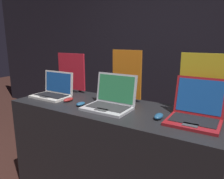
# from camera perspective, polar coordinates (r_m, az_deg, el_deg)

# --- Properties ---
(wall_back) EXTENTS (8.00, 0.05, 2.80)m
(wall_back) POSITION_cam_1_polar(r_m,az_deg,el_deg) (3.37, 15.90, 11.83)
(wall_back) COLOR black
(wall_back) RESTS_ON ground_plane
(display_counter) EXTENTS (1.79, 0.65, 0.89)m
(display_counter) POSITION_cam_1_polar(r_m,az_deg,el_deg) (2.03, -0.15, -16.56)
(display_counter) COLOR black
(display_counter) RESTS_ON ground_plane
(laptop_front) EXTENTS (0.37, 0.25, 0.24)m
(laptop_front) POSITION_cam_1_polar(r_m,az_deg,el_deg) (2.23, -15.02, -0.35)
(laptop_front) COLOR silver
(laptop_front) RESTS_ON display_counter
(mouse_front) EXTENTS (0.06, 0.12, 0.03)m
(mouse_front) POSITION_cam_1_polar(r_m,az_deg,el_deg) (2.04, -11.31, -2.61)
(mouse_front) COLOR maroon
(mouse_front) RESTS_ON display_counter
(promo_stand_front) EXTENTS (0.35, 0.07, 0.41)m
(promo_stand_front) POSITION_cam_1_polar(r_m,az_deg,el_deg) (2.39, -10.53, 4.13)
(promo_stand_front) COLOR black
(promo_stand_front) RESTS_ON display_counter
(laptop_middle) EXTENTS (0.38, 0.30, 0.27)m
(laptop_middle) POSITION_cam_1_polar(r_m,az_deg,el_deg) (1.80, -0.39, -2.88)
(laptop_middle) COLOR #B7B7BC
(laptop_middle) RESTS_ON display_counter
(mouse_middle) EXTENTS (0.06, 0.10, 0.03)m
(mouse_middle) POSITION_cam_1_polar(r_m,az_deg,el_deg) (1.89, -8.20, -3.73)
(mouse_middle) COLOR navy
(mouse_middle) RESTS_ON display_counter
(promo_stand_middle) EXTENTS (0.29, 0.07, 0.46)m
(promo_stand_middle) POSITION_cam_1_polar(r_m,az_deg,el_deg) (2.00, 3.85, 3.36)
(promo_stand_middle) COLOR black
(promo_stand_middle) RESTS_ON display_counter
(laptop_back) EXTENTS (0.34, 0.34, 0.29)m
(laptop_back) POSITION_cam_1_polar(r_m,az_deg,el_deg) (1.62, 20.99, -5.45)
(laptop_back) COLOR maroon
(laptop_back) RESTS_ON display_counter
(mouse_back) EXTENTS (0.06, 0.11, 0.04)m
(mouse_back) POSITION_cam_1_polar(r_m,az_deg,el_deg) (1.61, 12.10, -6.84)
(mouse_back) COLOR navy
(mouse_back) RESTS_ON display_counter
(promo_stand_back) EXTENTS (0.34, 0.07, 0.46)m
(promo_stand_back) POSITION_cam_1_polar(r_m,az_deg,el_deg) (1.77, 22.57, 1.00)
(promo_stand_back) COLOR black
(promo_stand_back) RESTS_ON display_counter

